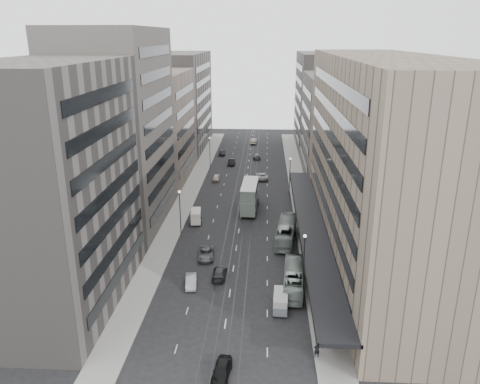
% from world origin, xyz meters
% --- Properties ---
extents(ground, '(220.00, 220.00, 0.00)m').
position_xyz_m(ground, '(0.00, 0.00, 0.00)').
color(ground, black).
rests_on(ground, ground).
extents(sidewalk_right, '(4.00, 125.00, 0.15)m').
position_xyz_m(sidewalk_right, '(12.00, 37.50, 0.07)').
color(sidewalk_right, gray).
rests_on(sidewalk_right, ground).
extents(sidewalk_left, '(4.00, 125.00, 0.15)m').
position_xyz_m(sidewalk_left, '(-12.00, 37.50, 0.07)').
color(sidewalk_left, gray).
rests_on(sidewalk_left, ground).
extents(department_store, '(19.20, 60.00, 30.00)m').
position_xyz_m(department_store, '(21.45, 8.00, 14.95)').
color(department_store, '#7B6C5A').
rests_on(department_store, ground).
extents(building_right_mid, '(15.00, 28.00, 24.00)m').
position_xyz_m(building_right_mid, '(21.50, 52.00, 12.00)').
color(building_right_mid, '#4F4B45').
rests_on(building_right_mid, ground).
extents(building_right_far, '(15.00, 32.00, 28.00)m').
position_xyz_m(building_right_far, '(21.50, 82.00, 14.00)').
color(building_right_far, '#605B57').
rests_on(building_right_far, ground).
extents(building_left_a, '(15.00, 28.00, 30.00)m').
position_xyz_m(building_left_a, '(-21.50, -8.00, 15.00)').
color(building_left_a, '#605B57').
rests_on(building_left_a, ground).
extents(building_left_b, '(15.00, 26.00, 34.00)m').
position_xyz_m(building_left_b, '(-21.50, 19.00, 17.00)').
color(building_left_b, '#4F4B45').
rests_on(building_left_b, ground).
extents(building_left_c, '(15.00, 28.00, 25.00)m').
position_xyz_m(building_left_c, '(-21.50, 46.00, 12.50)').
color(building_left_c, slate).
rests_on(building_left_c, ground).
extents(building_left_d, '(15.00, 38.00, 28.00)m').
position_xyz_m(building_left_d, '(-21.50, 79.00, 14.00)').
color(building_left_d, '#605B57').
rests_on(building_left_d, ground).
extents(lamp_right_near, '(0.44, 0.44, 8.32)m').
position_xyz_m(lamp_right_near, '(9.70, -5.00, 5.20)').
color(lamp_right_near, '#262628').
rests_on(lamp_right_near, ground).
extents(lamp_right_far, '(0.44, 0.44, 8.32)m').
position_xyz_m(lamp_right_far, '(9.70, 35.00, 5.20)').
color(lamp_right_far, '#262628').
rests_on(lamp_right_far, ground).
extents(lamp_left_near, '(0.44, 0.44, 8.32)m').
position_xyz_m(lamp_left_near, '(-9.70, 12.00, 5.20)').
color(lamp_left_near, '#262628').
rests_on(lamp_left_near, ground).
extents(lamp_left_far, '(0.44, 0.44, 8.32)m').
position_xyz_m(lamp_left_far, '(-9.70, 55.00, 5.20)').
color(lamp_left_far, '#262628').
rests_on(lamp_left_far, ground).
extents(bus_near, '(3.24, 10.90, 3.00)m').
position_xyz_m(bus_near, '(8.50, -4.29, 1.50)').
color(bus_near, gray).
rests_on(bus_near, ground).
extents(bus_far, '(4.18, 12.06, 3.29)m').
position_xyz_m(bus_far, '(8.10, 11.25, 1.64)').
color(bus_far, gray).
rests_on(bus_far, ground).
extents(double_decker, '(3.48, 10.34, 5.60)m').
position_xyz_m(double_decker, '(1.50, 25.30, 3.02)').
color(double_decker, slate).
rests_on(double_decker, ground).
extents(vw_microbus, '(2.11, 4.28, 2.26)m').
position_xyz_m(vw_microbus, '(6.62, -9.57, 1.26)').
color(vw_microbus, '#5B5F63').
rests_on(vw_microbus, ground).
extents(panel_van, '(2.30, 4.10, 2.47)m').
position_xyz_m(panel_van, '(-8.04, 18.25, 1.36)').
color(panel_van, silver).
rests_on(panel_van, ground).
extents(sedan_0, '(2.14, 4.38, 1.44)m').
position_xyz_m(sedan_0, '(0.41, -22.00, 0.72)').
color(sedan_0, black).
rests_on(sedan_0, ground).
extents(sedan_1, '(1.97, 4.27, 1.36)m').
position_xyz_m(sedan_1, '(-5.45, -4.31, 0.68)').
color(sedan_1, '#B7B8B3').
rests_on(sedan_1, ground).
extents(sedan_2, '(2.76, 5.26, 1.41)m').
position_xyz_m(sedan_2, '(-4.46, 4.26, 0.71)').
color(sedan_2, '#565658').
rests_on(sedan_2, ground).
extents(sedan_3, '(1.97, 4.72, 1.36)m').
position_xyz_m(sedan_3, '(-1.79, -1.70, 0.68)').
color(sedan_3, '#232326').
rests_on(sedan_3, ground).
extents(sedan_4, '(1.72, 4.11, 1.39)m').
position_xyz_m(sedan_4, '(-7.06, 44.79, 0.69)').
color(sedan_4, '#B5A796').
rests_on(sedan_4, ground).
extents(sedan_5, '(1.71, 4.85, 1.60)m').
position_xyz_m(sedan_5, '(-4.52, 59.23, 0.80)').
color(sedan_5, black).
rests_on(sedan_5, ground).
extents(sedan_6, '(3.25, 5.89, 1.56)m').
position_xyz_m(sedan_6, '(3.62, 46.60, 0.78)').
color(sedan_6, '#B6B6B1').
rests_on(sedan_6, ground).
extents(sedan_7, '(2.42, 5.05, 1.42)m').
position_xyz_m(sedan_7, '(1.96, 66.49, 0.71)').
color(sedan_7, slate).
rests_on(sedan_7, ground).
extents(sedan_8, '(2.09, 4.53, 1.50)m').
position_xyz_m(sedan_8, '(-7.96, 69.95, 0.75)').
color(sedan_8, '#242427').
rests_on(sedan_8, ground).
extents(sedan_9, '(2.06, 5.30, 1.72)m').
position_xyz_m(sedan_9, '(0.74, 85.48, 0.86)').
color(sedan_9, '#A4A088').
rests_on(sedan_9, ground).
extents(pedestrian, '(0.77, 0.62, 1.82)m').
position_xyz_m(pedestrian, '(10.20, -18.68, 1.06)').
color(pedestrian, black).
rests_on(pedestrian, sidewalk_right).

